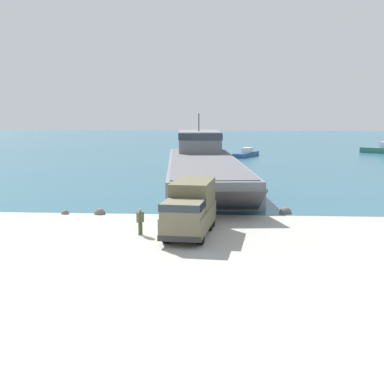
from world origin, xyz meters
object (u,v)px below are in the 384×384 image
(military_truck, at_px, (190,209))
(moored_boat_b, at_px, (246,154))
(landing_craft, at_px, (202,162))
(soldier_on_ramp, at_px, (140,220))

(military_truck, xyz_separation_m, moored_boat_b, (5.69, 60.15, -1.18))
(landing_craft, distance_m, soldier_on_ramp, 30.62)
(military_truck, distance_m, soldier_on_ramp, 3.25)
(landing_craft, xyz_separation_m, moored_boat_b, (6.29, 29.90, -1.31))
(military_truck, relative_size, soldier_on_ramp, 4.35)
(military_truck, height_order, moored_boat_b, military_truck)
(landing_craft, height_order, moored_boat_b, landing_craft)
(landing_craft, relative_size, military_truck, 5.86)
(landing_craft, bearing_deg, moored_boat_b, 72.75)
(soldier_on_ramp, distance_m, moored_boat_b, 61.06)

